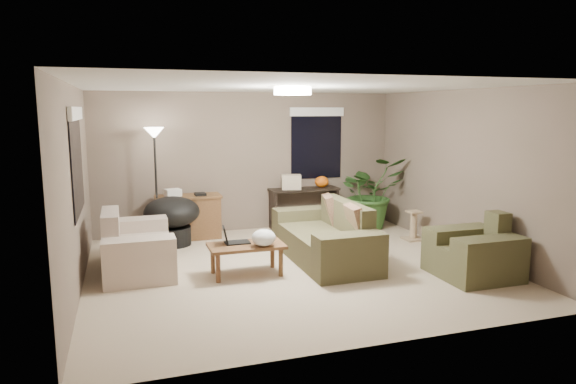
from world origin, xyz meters
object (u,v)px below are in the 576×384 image
object	(u,v)px
houseplant	(370,200)
coffee_table	(246,249)
armchair	(474,254)
floor_lamp	(155,147)
loveseat	(135,249)
main_sofa	(326,240)
desk	(189,217)
console_table	(304,205)
cat_scratching_post	(413,227)
papasan_chair	(172,217)

from	to	relation	value
houseplant	coffee_table	bearing A→B (deg)	-145.01
coffee_table	houseplant	size ratio (longest dim) A/B	0.75
armchair	coffee_table	bearing A→B (deg)	161.01
floor_lamp	loveseat	bearing A→B (deg)	-105.41
floor_lamp	main_sofa	bearing A→B (deg)	-37.20
desk	coffee_table	bearing A→B (deg)	-77.55
desk	floor_lamp	bearing A→B (deg)	-167.22
loveseat	houseplant	distance (m)	4.46
loveseat	armchair	xyz separation A→B (m)	(4.27, -1.64, 0.00)
loveseat	coffee_table	size ratio (longest dim) A/B	1.60
console_table	armchair	bearing A→B (deg)	-70.12
armchair	main_sofa	bearing A→B (deg)	139.74
houseplant	cat_scratching_post	xyz separation A→B (m)	(0.29, -1.05, -0.31)
main_sofa	coffee_table	xyz separation A→B (m)	(-1.29, -0.35, 0.06)
armchair	desk	world-z (taller)	armchair
loveseat	coffee_table	distance (m)	1.55
desk	cat_scratching_post	distance (m)	3.84
desk	floor_lamp	xyz separation A→B (m)	(-0.52, -0.12, 1.22)
loveseat	papasan_chair	xyz separation A→B (m)	(0.61, 1.21, 0.17)
loveseat	desk	size ratio (longest dim) A/B	1.45
desk	papasan_chair	xyz separation A→B (m)	(-0.31, -0.34, 0.09)
houseplant	desk	bearing A→B (deg)	176.13
coffee_table	desk	size ratio (longest dim) A/B	0.91
desk	armchair	bearing A→B (deg)	-43.65
coffee_table	floor_lamp	distance (m)	2.64
desk	papasan_chair	world-z (taller)	papasan_chair
floor_lamp	houseplant	world-z (taller)	floor_lamp
main_sofa	floor_lamp	distance (m)	3.17
houseplant	cat_scratching_post	distance (m)	1.13
armchair	floor_lamp	bearing A→B (deg)	141.53
coffee_table	armchair	bearing A→B (deg)	-18.99
main_sofa	floor_lamp	bearing A→B (deg)	142.80
loveseat	cat_scratching_post	world-z (taller)	loveseat
coffee_table	console_table	bearing A→B (deg)	54.81
console_table	papasan_chair	distance (m)	2.50
main_sofa	desk	xyz separation A→B (m)	(-1.78, 1.87, 0.08)
papasan_chair	houseplant	distance (m)	3.64
console_table	houseplant	xyz separation A→B (m)	(1.18, -0.36, 0.09)
main_sofa	coffee_table	distance (m)	1.34
main_sofa	papasan_chair	xyz separation A→B (m)	(-2.09, 1.52, 0.17)
main_sofa	loveseat	bearing A→B (deg)	173.49
floor_lamp	armchair	bearing A→B (deg)	-38.47
console_table	loveseat	bearing A→B (deg)	-151.05
coffee_table	main_sofa	bearing A→B (deg)	15.04
loveseat	papasan_chair	bearing A→B (deg)	63.28
coffee_table	houseplant	bearing A→B (deg)	34.99
armchair	cat_scratching_post	bearing A→B (deg)	82.18
main_sofa	cat_scratching_post	world-z (taller)	main_sofa
floor_lamp	cat_scratching_post	world-z (taller)	floor_lamp
desk	papasan_chair	size ratio (longest dim) A/B	1.03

